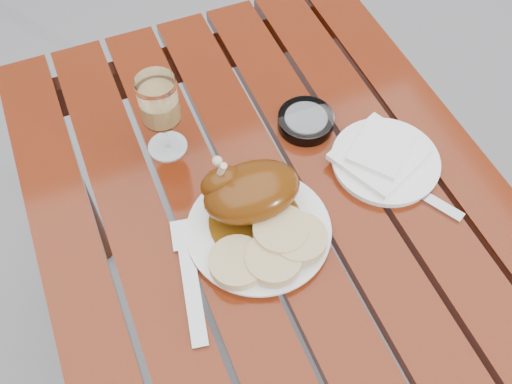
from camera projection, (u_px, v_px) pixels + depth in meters
ground at (278, 372)px, 1.57m from camera, size 60.00×60.00×0.00m
table at (283, 321)px, 1.26m from camera, size 0.80×1.20×0.75m
dinner_plate at (259, 231)px, 0.95m from camera, size 0.29×0.29×0.02m
roast_duck at (248, 192)px, 0.93m from camera, size 0.17×0.16×0.12m
bread_dumplings at (273, 247)px, 0.90m from camera, size 0.20×0.13×0.03m
wine_glass at (162, 117)px, 0.98m from camera, size 0.09×0.09×0.17m
side_plate at (385, 161)px, 1.03m from camera, size 0.25×0.25×0.02m
napkin at (379, 154)px, 1.02m from camera, size 0.18×0.18×0.01m
ashtray at (306, 121)px, 1.07m from camera, size 0.12×0.12×0.03m
fork at (191, 285)px, 0.89m from camera, size 0.06×0.21×0.01m
knife at (408, 187)px, 1.00m from camera, size 0.12×0.19×0.01m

